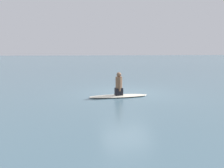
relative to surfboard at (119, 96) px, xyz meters
name	(u,v)px	position (x,y,z in m)	size (l,w,h in m)	color
ground_plane	(127,93)	(0.95, -0.75, -0.05)	(400.00, 400.00, 0.00)	slate
surfboard	(119,96)	(0.00, 0.00, 0.00)	(2.70, 0.71, 0.09)	silver
person_paddler	(119,85)	(0.00, 0.00, 0.51)	(0.45, 0.36, 1.03)	black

